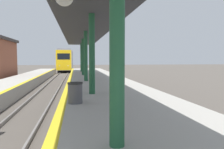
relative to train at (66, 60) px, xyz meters
name	(u,v)px	position (x,y,z in m)	size (l,w,h in m)	color
train	(66,60)	(0.00, 0.00, 0.00)	(2.85, 18.26, 4.59)	black
station_canopy	(86,32)	(2.98, -32.45, 2.47)	(3.73, 33.46, 4.17)	#1E5133
trash_bin	(75,93)	(2.15, -41.38, -1.04)	(0.60, 0.60, 0.83)	#4C4C51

